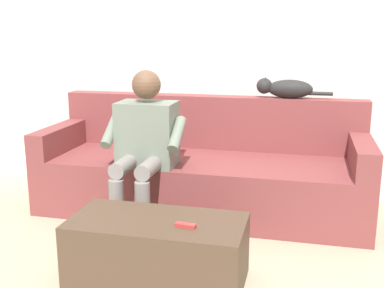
% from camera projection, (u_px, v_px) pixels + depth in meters
% --- Properties ---
extents(ground_plane, '(8.00, 8.00, 0.00)m').
position_uv_depth(ground_plane, '(178.00, 247.00, 3.09)').
color(ground_plane, tan).
extents(back_wall, '(5.36, 0.06, 2.57)m').
position_uv_depth(back_wall, '(217.00, 42.00, 3.99)').
color(back_wall, silver).
rests_on(back_wall, ground).
extents(couch, '(2.48, 0.86, 0.86)m').
position_uv_depth(couch, '(203.00, 173.00, 3.72)').
color(couch, brown).
rests_on(couch, ground).
extents(coffee_table, '(0.97, 0.47, 0.36)m').
position_uv_depth(coffee_table, '(158.00, 250.00, 2.64)').
color(coffee_table, '#4C3828').
rests_on(coffee_table, ground).
extents(person_solo_seated, '(0.56, 0.57, 1.11)m').
position_uv_depth(person_solo_seated, '(144.00, 140.00, 3.33)').
color(person_solo_seated, slate).
rests_on(person_solo_seated, ground).
extents(cat_on_backrest, '(0.59, 0.14, 0.16)m').
position_uv_depth(cat_on_backrest, '(285.00, 88.00, 3.71)').
color(cat_on_backrest, black).
rests_on(cat_on_backrest, couch).
extents(remote_red, '(0.12, 0.05, 0.02)m').
position_uv_depth(remote_red, '(186.00, 225.00, 2.50)').
color(remote_red, '#B73333').
rests_on(remote_red, coffee_table).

